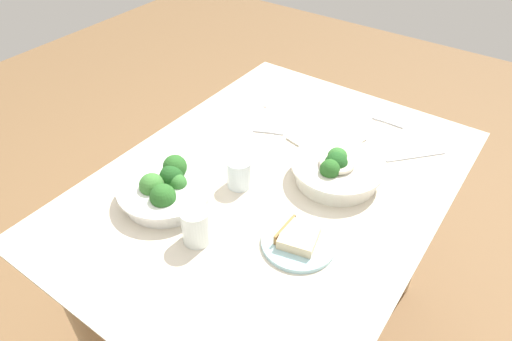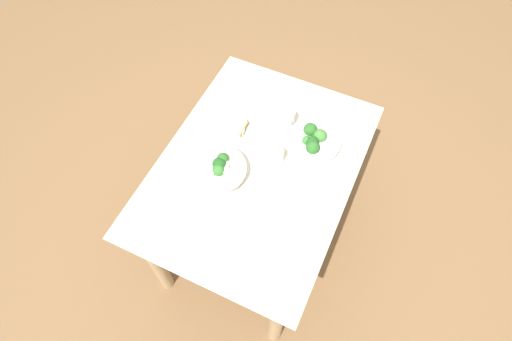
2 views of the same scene
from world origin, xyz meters
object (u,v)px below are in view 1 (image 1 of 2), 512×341
at_px(water_glass_side, 239,173).
at_px(napkin_folded_upper, 326,139).
at_px(bread_side_plate, 298,240).
at_px(fork_by_near_bowl, 270,132).
at_px(water_glass_center, 196,226).
at_px(fork_by_far_bowl, 386,122).
at_px(table_knife_right, 266,92).
at_px(broccoli_bowl_near, 166,188).
at_px(broccoli_bowl_far, 337,170).
at_px(table_knife_left, 416,157).

relative_size(water_glass_side, napkin_folded_upper, 0.46).
distance_m(bread_side_plate, fork_by_near_bowl, 0.47).
distance_m(bread_side_plate, water_glass_center, 0.25).
relative_size(fork_by_far_bowl, napkin_folded_upper, 0.59).
bearing_deg(table_knife_right, napkin_folded_upper, 34.87).
bearing_deg(fork_by_near_bowl, broccoli_bowl_near, -122.77).
bearing_deg(water_glass_side, broccoli_bowl_far, 130.06).
relative_size(bread_side_plate, table_knife_right, 0.86).
xyz_separation_m(fork_by_near_bowl, table_knife_right, (-0.21, -0.15, -0.00)).
distance_m(broccoli_bowl_near, fork_by_far_bowl, 0.76).
relative_size(fork_by_near_bowl, table_knife_right, 0.44).
bearing_deg(fork_by_near_bowl, bread_side_plate, -73.09).
height_order(broccoli_bowl_near, table_knife_right, broccoli_bowl_near).
height_order(water_glass_side, fork_by_near_bowl, water_glass_side).
bearing_deg(broccoli_bowl_far, fork_by_far_bowl, 179.77).
distance_m(water_glass_center, table_knife_right, 0.73).
distance_m(table_knife_left, napkin_folded_upper, 0.27).
bearing_deg(table_knife_left, broccoli_bowl_far, -170.82).
relative_size(broccoli_bowl_near, fork_by_near_bowl, 2.76).
relative_size(broccoli_bowl_far, table_knife_left, 1.34).
distance_m(broccoli_bowl_near, table_knife_left, 0.73).
bearing_deg(bread_side_plate, table_knife_left, 167.49).
bearing_deg(napkin_folded_upper, broccoli_bowl_far, 36.44).
xyz_separation_m(broccoli_bowl_near, napkin_folded_upper, (-0.48, 0.22, -0.03)).
height_order(water_glass_side, fork_by_far_bowl, water_glass_side).
distance_m(bread_side_plate, water_glass_side, 0.26).
relative_size(bread_side_plate, water_glass_center, 1.89).
height_order(water_glass_side, table_knife_right, water_glass_side).
relative_size(bread_side_plate, napkin_folded_upper, 1.00).
distance_m(broccoli_bowl_far, bread_side_plate, 0.27).
relative_size(broccoli_bowl_near, bread_side_plate, 1.40).
bearing_deg(table_knife_left, water_glass_center, -164.96).
bearing_deg(table_knife_left, table_knife_right, 126.02).
bearing_deg(broccoli_bowl_near, napkin_folded_upper, 155.71).
bearing_deg(water_glass_center, bread_side_plate, 122.17).
bearing_deg(table_knife_right, fork_by_far_bowl, 66.53).
xyz_separation_m(bread_side_plate, fork_by_far_bowl, (-0.62, -0.04, -0.01)).
bearing_deg(bread_side_plate, water_glass_center, -57.83).
bearing_deg(water_glass_side, table_knife_left, 138.72).
bearing_deg(water_glass_side, fork_by_near_bowl, -164.42).
relative_size(broccoli_bowl_far, fork_by_near_bowl, 2.77).
distance_m(broccoli_bowl_near, bread_side_plate, 0.37).
relative_size(broccoli_bowl_near, fork_by_far_bowl, 2.37).
height_order(bread_side_plate, napkin_folded_upper, bread_side_plate).
xyz_separation_m(table_knife_right, napkin_folded_upper, (0.14, 0.32, 0.00)).
xyz_separation_m(water_glass_center, napkin_folded_upper, (-0.54, 0.06, -0.04)).
distance_m(fork_by_far_bowl, table_knife_right, 0.44).
bearing_deg(napkin_folded_upper, fork_by_near_bowl, -67.01).
bearing_deg(bread_side_plate, broccoli_bowl_far, -171.65).
height_order(fork_by_near_bowl, table_knife_right, same).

